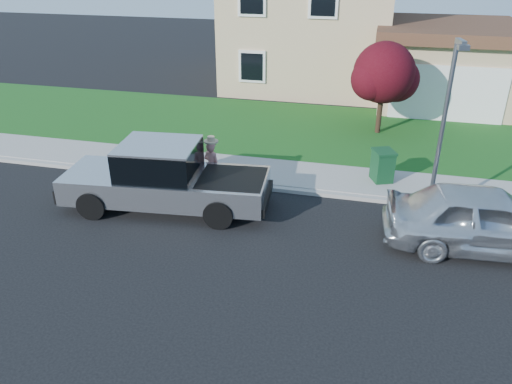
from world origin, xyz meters
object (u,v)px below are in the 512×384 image
(sedan, at_px, (486,220))
(street_lamp, at_px, (444,125))
(ornamental_tree, at_px, (385,76))
(pickup_truck, at_px, (165,179))
(woman, at_px, (212,166))
(trash_bin, at_px, (383,165))

(sedan, relative_size, street_lamp, 0.99)
(ornamental_tree, distance_m, street_lamp, 7.04)
(pickup_truck, distance_m, woman, 1.61)
(pickup_truck, xyz_separation_m, ornamental_tree, (5.73, 7.71, 1.45))
(pickup_truck, relative_size, trash_bin, 6.03)
(street_lamp, bearing_deg, trash_bin, 110.60)
(woman, bearing_deg, street_lamp, -161.71)
(pickup_truck, height_order, woman, pickup_truck)
(woman, relative_size, sedan, 0.37)
(woman, distance_m, trash_bin, 5.26)
(pickup_truck, relative_size, street_lamp, 1.24)
(ornamental_tree, relative_size, trash_bin, 3.53)
(sedan, relative_size, ornamental_tree, 1.37)
(woman, xyz_separation_m, ornamental_tree, (4.77, 6.41, 1.51))
(woman, relative_size, ornamental_tree, 0.50)
(pickup_truck, height_order, sedan, pickup_truck)
(woman, bearing_deg, trash_bin, -138.51)
(sedan, distance_m, street_lamp, 2.51)
(ornamental_tree, height_order, trash_bin, ornamental_tree)
(pickup_truck, relative_size, sedan, 1.25)
(street_lamp, bearing_deg, woman, 165.92)
(ornamental_tree, bearing_deg, woman, -126.65)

